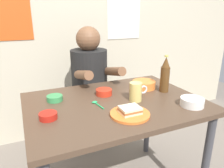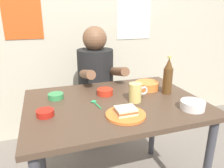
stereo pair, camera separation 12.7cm
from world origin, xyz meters
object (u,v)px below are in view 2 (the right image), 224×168
sauce_bowl_chili (105,92)px  beer_bottle (168,77)px  stool (97,114)px  person_seated (96,72)px  sandwich (126,111)px  dining_table (114,114)px  beer_mug (136,92)px  plate_orange (126,115)px

sauce_bowl_chili → beer_bottle: bearing=-15.0°
stool → person_seated: (0.00, -0.01, 0.42)m
stool → sandwich: (-0.05, -0.84, 0.42)m
dining_table → stool: size_ratio=2.44×
stool → beer_bottle: 0.87m
beer_bottle → stool: bearing=120.3°
stool → beer_bottle: size_ratio=1.72×
person_seated → sandwich: person_seated is taller
sandwich → beer_bottle: (0.40, 0.23, 0.09)m
dining_table → sandwich: bearing=-92.5°
sandwich → beer_mug: size_ratio=0.87×
plate_orange → person_seated: bearing=86.9°
dining_table → sandwich: (-0.01, -0.21, 0.13)m
dining_table → beer_mug: (0.13, -0.04, 0.15)m
person_seated → beer_mug: 0.67m
beer_mug → sandwich: bearing=-128.5°
stool → sauce_bowl_chili: 0.65m
plate_orange → sandwich: size_ratio=2.00×
dining_table → plate_orange: size_ratio=5.00×
dining_table → sandwich: sandwich is taller
dining_table → person_seated: bearing=86.6°
dining_table → beer_mug: 0.20m
plate_orange → sauce_bowl_chili: bearing=92.5°
beer_bottle → sauce_bowl_chili: beer_bottle is taller
beer_mug → beer_bottle: size_ratio=0.48×
dining_table → sauce_bowl_chili: bearing=100.3°
beer_bottle → beer_mug: bearing=-166.8°
beer_bottle → sauce_bowl_chili: size_ratio=2.38×
plate_orange → beer_mug: size_ratio=1.75×
dining_table → beer_bottle: 0.45m
beer_mug → beer_bottle: bearing=13.2°
stool → beer_bottle: bearing=-59.7°
plate_orange → beer_bottle: 0.48m
plate_orange → beer_mug: bearing=51.5°
dining_table → stool: (0.04, 0.63, -0.30)m
dining_table → person_seated: size_ratio=1.53×
dining_table → plate_orange: (-0.01, -0.21, 0.10)m
person_seated → beer_mug: person_seated is taller
beer_bottle → dining_table: bearing=-177.1°
plate_orange → beer_mug: beer_mug is taller
stool → beer_mug: 0.82m
person_seated → sauce_bowl_chili: bearing=-97.0°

